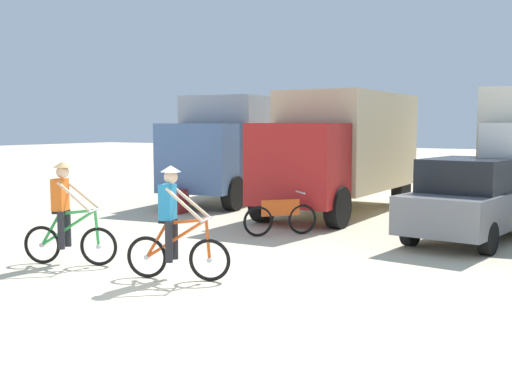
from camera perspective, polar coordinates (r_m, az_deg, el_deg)
ground_plane at (r=10.07m, az=-9.25°, el=-8.17°), size 120.00×120.00×0.00m
box_truck_grey_hauler at (r=21.13m, az=-1.36°, el=4.42°), size 3.25×7.01×3.35m
box_truck_tan_camper at (r=18.09m, az=7.71°, el=4.11°), size 2.58×6.82×3.35m
sedan_parked at (r=14.22m, az=18.65°, el=-0.66°), size 2.20×4.36×1.76m
cyclist_orange_shirt at (r=11.68m, az=-16.58°, el=-2.16°), size 1.61×0.80×1.82m
cyclist_cowboy_hat at (r=10.20m, az=-7.33°, el=-3.11°), size 1.65×0.72×1.82m
bicycle_spare at (r=14.24m, az=2.21°, el=-2.31°), size 1.17×1.36×0.97m
supply_crate at (r=17.98m, az=-7.26°, el=-0.84°), size 0.68×0.73×0.66m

